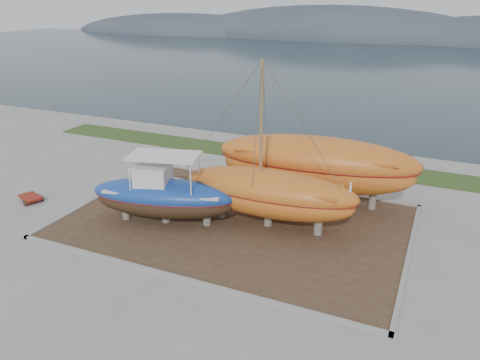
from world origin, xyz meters
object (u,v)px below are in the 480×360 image
at_px(white_dinghy, 170,188).
at_px(orange_bare_hull, 315,171).
at_px(red_trailer, 31,199).
at_px(blue_caique, 164,189).
at_px(orange_sailboat, 270,148).

relative_size(white_dinghy, orange_bare_hull, 0.33).
height_order(white_dinghy, red_trailer, white_dinghy).
height_order(blue_caique, orange_sailboat, orange_sailboat).
xyz_separation_m(white_dinghy, orange_bare_hull, (8.28, 3.00, 1.36)).
xyz_separation_m(orange_sailboat, red_trailer, (-14.38, -2.85, -4.31)).
bearing_deg(blue_caique, orange_bare_hull, 27.49).
xyz_separation_m(blue_caique, orange_bare_hull, (6.65, 6.02, 0.02)).
distance_m(blue_caique, white_dinghy, 3.68).
height_order(orange_sailboat, red_trailer, orange_sailboat).
bearing_deg(orange_sailboat, red_trailer, -170.73).
relative_size(orange_bare_hull, red_trailer, 5.29).
bearing_deg(white_dinghy, orange_bare_hull, 19.49).
bearing_deg(red_trailer, orange_sailboat, 33.30).
height_order(orange_bare_hull, red_trailer, orange_bare_hull).
relative_size(blue_caique, orange_sailboat, 0.84).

